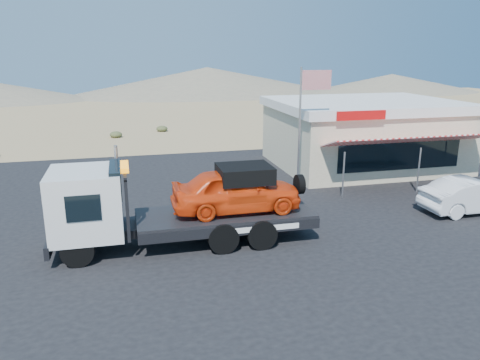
{
  "coord_description": "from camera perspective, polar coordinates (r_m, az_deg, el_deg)",
  "views": [
    {
      "loc": [
        -3.33,
        -15.98,
        6.74
      ],
      "look_at": [
        1.27,
        2.31,
        1.5
      ],
      "focal_mm": 35.0,
      "sensor_mm": 36.0,
      "label": 1
    }
  ],
  "objects": [
    {
      "name": "ground",
      "position": [
        17.66,
        -2.17,
        -6.92
      ],
      "size": [
        120.0,
        120.0,
        0.0
      ],
      "primitive_type": "plane",
      "color": "#A1865B",
      "rests_on": "ground"
    },
    {
      "name": "asphalt_lot",
      "position": [
        20.83,
        1.5,
        -3.33
      ],
      "size": [
        32.0,
        24.0,
        0.02
      ],
      "primitive_type": "cube",
      "color": "black",
      "rests_on": "ground"
    },
    {
      "name": "tow_truck",
      "position": [
        16.6,
        -7.56,
        -2.52
      ],
      "size": [
        9.09,
        2.69,
        3.04
      ],
      "color": "black",
      "rests_on": "asphalt_lot"
    },
    {
      "name": "white_sedan",
      "position": [
        22.35,
        26.55,
        -1.66
      ],
      "size": [
        4.54,
        1.65,
        1.49
      ],
      "primitive_type": "imported",
      "rotation": [
        0.0,
        0.0,
        1.59
      ],
      "color": "silver",
      "rests_on": "asphalt_lot"
    },
    {
      "name": "jerky_store",
      "position": [
        28.92,
        14.76,
        5.57
      ],
      "size": [
        10.4,
        9.97,
        3.9
      ],
      "color": "#BEB690",
      "rests_on": "asphalt_lot"
    },
    {
      "name": "flagpole",
      "position": [
        22.28,
        7.87,
        7.71
      ],
      "size": [
        1.55,
        0.1,
        6.0
      ],
      "color": "#99999E",
      "rests_on": "asphalt_lot"
    },
    {
      "name": "distant_hills",
      "position": [
        71.58,
        -19.59,
        10.77
      ],
      "size": [
        126.0,
        48.0,
        4.2
      ],
      "color": "#726B59",
      "rests_on": "ground"
    }
  ]
}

